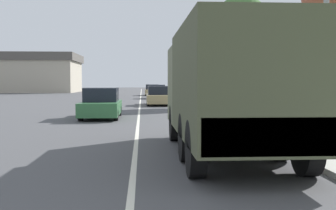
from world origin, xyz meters
The scene contains 11 objects.
ground_plane centered at (0.00, 40.00, 0.00)m, with size 180.00×180.00×0.00m, color #4C4C4F.
lane_centre_stripe centered at (0.00, 40.00, 0.00)m, with size 0.12×120.00×0.00m.
sidewalk_right centered at (4.50, 40.00, 0.06)m, with size 1.80×120.00×0.12m.
grass_strip_right centered at (8.90, 40.00, 0.01)m, with size 7.00×120.00×0.02m.
military_truck centered at (2.17, 8.84, 1.66)m, with size 2.36×7.26×2.92m.
car_nearest_ahead centered at (-1.79, 19.41, 0.66)m, with size 1.77×4.35×1.45m.
car_second_ahead centered at (1.47, 30.70, 0.65)m, with size 1.93×4.80×1.42m.
car_third_ahead centered at (1.73, 43.06, 0.65)m, with size 1.81×4.27×1.44m.
car_fourth_ahead centered at (1.44, 53.06, 0.64)m, with size 1.80×4.77×1.41m.
tree_far_right centered at (7.43, 29.64, 6.10)m, with size 3.87×3.87×8.04m.
building_distant centered at (-19.90, 70.88, 3.22)m, with size 18.81×12.82×6.36m.
Camera 1 is at (0.17, -0.94, 1.74)m, focal length 45.00 mm.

